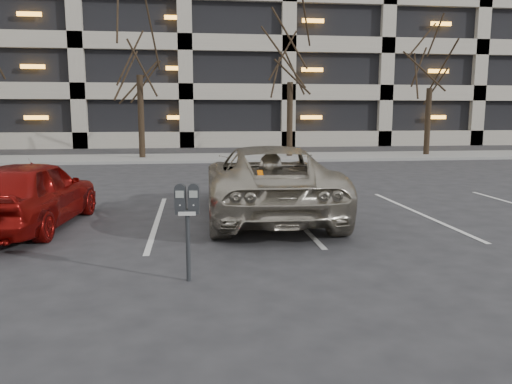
% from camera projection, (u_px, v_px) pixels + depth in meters
% --- Properties ---
extents(ground, '(140.00, 140.00, 0.00)m').
position_uv_depth(ground, '(236.00, 248.00, 8.05)').
color(ground, '#28282B').
rests_on(ground, ground).
extents(sidewalk, '(80.00, 4.00, 0.12)m').
position_uv_depth(sidewalk, '(207.00, 158.00, 23.72)').
color(sidewalk, gray).
rests_on(sidewalk, ground).
extents(stall_lines, '(16.90, 5.20, 0.00)m').
position_uv_depth(stall_lines, '(157.00, 220.00, 10.13)').
color(stall_lines, silver).
rests_on(stall_lines, ground).
extents(parking_garage, '(52.00, 20.00, 19.00)m').
position_uv_depth(parking_garage, '(344.00, 26.00, 41.26)').
color(parking_garage, black).
rests_on(parking_garage, ground).
extents(tree_b, '(3.80, 3.80, 8.63)m').
position_uv_depth(tree_b, '(138.00, 21.00, 22.38)').
color(tree_b, black).
rests_on(tree_b, ground).
extents(tree_c, '(3.54, 3.54, 8.04)m').
position_uv_depth(tree_c, '(291.00, 34.00, 23.32)').
color(tree_c, black).
rests_on(tree_c, ground).
extents(tree_d, '(3.31, 3.31, 7.52)m').
position_uv_depth(tree_d, '(432.00, 45.00, 24.26)').
color(tree_d, black).
rests_on(tree_d, ground).
extents(parking_meter, '(0.33, 0.15, 1.25)m').
position_uv_depth(parking_meter, '(187.00, 208.00, 6.33)').
color(parking_meter, black).
rests_on(parking_meter, ground).
extents(suv_silver, '(2.65, 5.46, 1.50)m').
position_uv_depth(suv_silver, '(268.00, 181.00, 10.48)').
color(suv_silver, '#B4AC99').
rests_on(suv_silver, ground).
extents(car_red, '(1.98, 4.05, 1.33)m').
position_uv_depth(car_red, '(29.00, 194.00, 9.33)').
color(car_red, maroon).
rests_on(car_red, ground).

